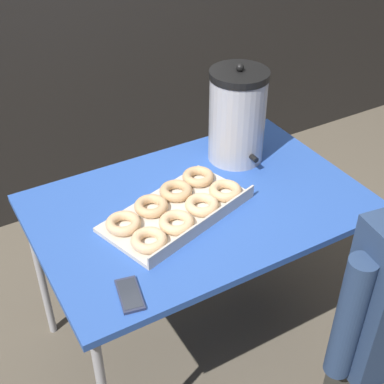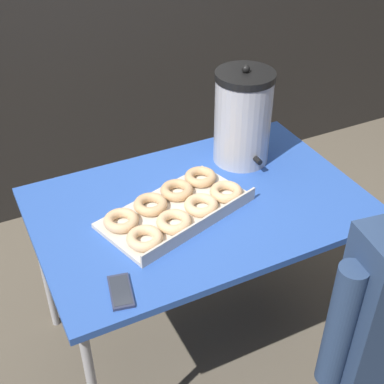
{
  "view_description": "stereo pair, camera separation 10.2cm",
  "coord_description": "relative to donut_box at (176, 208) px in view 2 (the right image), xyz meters",
  "views": [
    {
      "loc": [
        -0.82,
        -1.36,
        1.98
      ],
      "look_at": [
        -0.03,
        0.0,
        0.82
      ],
      "focal_mm": 50.0,
      "sensor_mm": 36.0,
      "label": 1
    },
    {
      "loc": [
        -0.73,
        -1.41,
        1.98
      ],
      "look_at": [
        -0.03,
        0.0,
        0.82
      ],
      "focal_mm": 50.0,
      "sensor_mm": 36.0,
      "label": 2
    }
  ],
  "objects": [
    {
      "name": "ground_plane",
      "position": [
        0.1,
        0.02,
        -0.79
      ],
      "size": [
        12.0,
        12.0,
        0.0
      ],
      "primitive_type": "plane",
      "color": "brown"
    },
    {
      "name": "folding_table",
      "position": [
        0.1,
        0.02,
        -0.08
      ],
      "size": [
        1.22,
        0.81,
        0.76
      ],
      "color": "#2D56B2",
      "rests_on": "ground"
    },
    {
      "name": "donut_box",
      "position": [
        0.0,
        0.0,
        0.0
      ],
      "size": [
        0.6,
        0.43,
        0.05
      ],
      "rotation": [
        0.0,
        0.0,
        0.3
      ],
      "color": "beige",
      "rests_on": "folding_table"
    },
    {
      "name": "coffee_urn",
      "position": [
        0.4,
        0.22,
        0.17
      ],
      "size": [
        0.23,
        0.27,
        0.42
      ],
      "color": "#B7B7BC",
      "rests_on": "folding_table"
    },
    {
      "name": "cell_phone",
      "position": [
        -0.32,
        -0.28,
        -0.02
      ],
      "size": [
        0.09,
        0.15,
        0.01
      ],
      "rotation": [
        0.0,
        0.0,
        -0.2
      ],
      "color": "#2D334C",
      "rests_on": "folding_table"
    }
  ]
}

